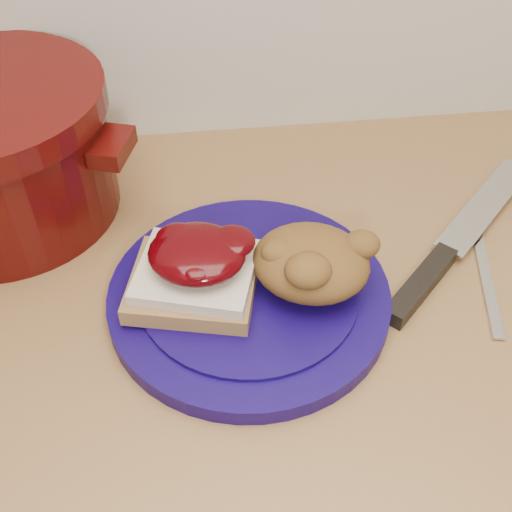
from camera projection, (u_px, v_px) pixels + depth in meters
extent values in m
cube|color=beige|center=(275.00, 472.00, 1.05)|extent=(4.00, 0.60, 0.86)
cylinder|color=#0F0445|center=(249.00, 296.00, 0.69)|extent=(0.38, 0.38, 0.02)
cube|color=olive|center=(193.00, 284.00, 0.67)|extent=(0.15, 0.14, 0.02)
cube|color=beige|center=(196.00, 271.00, 0.66)|extent=(0.14, 0.13, 0.01)
ellipsoid|color=#340104|center=(197.00, 253.00, 0.64)|extent=(0.12, 0.12, 0.03)
ellipsoid|color=brown|center=(311.00, 263.00, 0.66)|extent=(0.15, 0.14, 0.06)
cube|color=black|center=(421.00, 284.00, 0.70)|extent=(0.11, 0.11, 0.02)
cube|color=silver|center=(486.00, 204.00, 0.80)|extent=(0.18, 0.18, 0.00)
cube|color=silver|center=(487.00, 283.00, 0.71)|extent=(0.05, 0.16, 0.00)
cube|color=#3C0706|center=(112.00, 147.00, 0.71)|extent=(0.05, 0.07, 0.02)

